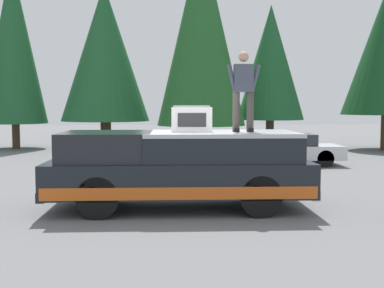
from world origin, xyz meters
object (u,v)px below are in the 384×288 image
(compressor_unit, at_px, (191,119))
(parked_car_silver, at_px, (286,149))
(parked_car_grey, at_px, (148,151))
(person_on_truck_bed, at_px, (243,89))
(pickup_truck, at_px, (179,168))

(compressor_unit, height_order, parked_car_silver, compressor_unit)
(compressor_unit, relative_size, parked_car_grey, 0.20)
(parked_car_grey, bearing_deg, person_on_truck_bed, -161.67)
(pickup_truck, height_order, parked_car_silver, pickup_truck)
(pickup_truck, height_order, compressor_unit, compressor_unit)
(compressor_unit, distance_m, parked_car_silver, 8.42)
(pickup_truck, bearing_deg, parked_car_grey, 8.04)
(person_on_truck_bed, xyz_separation_m, parked_car_grey, (7.10, 2.35, -1.97))
(compressor_unit, bearing_deg, parked_car_silver, -27.47)
(parked_car_silver, relative_size, parked_car_grey, 1.00)
(person_on_truck_bed, bearing_deg, compressor_unit, 86.52)
(pickup_truck, distance_m, compressor_unit, 1.08)
(person_on_truck_bed, distance_m, parked_car_silver, 8.17)
(pickup_truck, distance_m, parked_car_silver, 8.46)
(person_on_truck_bed, distance_m, parked_car_grey, 7.74)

